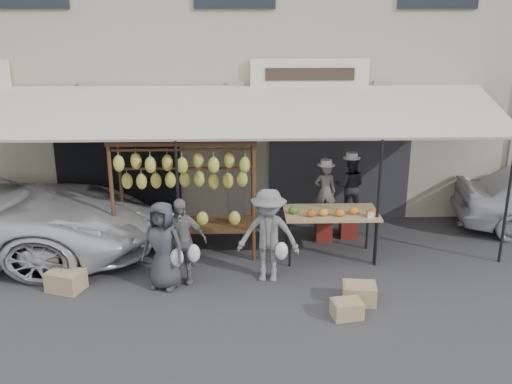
# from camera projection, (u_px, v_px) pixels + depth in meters

# --- Properties ---
(ground_plane) EXTENTS (90.00, 90.00, 0.00)m
(ground_plane) POSITION_uv_depth(u_px,v_px,m) (236.00, 295.00, 9.20)
(ground_plane) COLOR #2D2D30
(shophouse) EXTENTS (24.00, 6.15, 7.30)m
(shophouse) POSITION_uv_depth(u_px,v_px,m) (236.00, 40.00, 14.25)
(shophouse) COLOR tan
(shophouse) RESTS_ON ground_plane
(awning) EXTENTS (10.00, 2.35, 2.92)m
(awning) POSITION_uv_depth(u_px,v_px,m) (236.00, 112.00, 10.57)
(awning) COLOR #B7B299
(awning) RESTS_ON ground_plane
(banana_rack) EXTENTS (2.60, 0.90, 2.24)m
(banana_rack) POSITION_uv_depth(u_px,v_px,m) (184.00, 174.00, 10.31)
(banana_rack) COLOR #402615
(banana_rack) RESTS_ON ground_plane
(produce_table) EXTENTS (1.70, 0.90, 1.04)m
(produce_table) POSITION_uv_depth(u_px,v_px,m) (331.00, 214.00, 10.31)
(produce_table) COLOR tan
(produce_table) RESTS_ON ground_plane
(vendor_left) EXTENTS (0.43, 0.30, 1.14)m
(vendor_left) POSITION_uv_depth(u_px,v_px,m) (325.00, 192.00, 11.09)
(vendor_left) COLOR #685F58
(vendor_left) RESTS_ON stool_left
(vendor_right) EXTENTS (0.68, 0.59, 1.22)m
(vendor_right) POSITION_uv_depth(u_px,v_px,m) (350.00, 186.00, 11.23)
(vendor_right) COLOR black
(vendor_right) RESTS_ON stool_right
(customer_left) EXTENTS (0.84, 0.68, 1.49)m
(customer_left) POSITION_uv_depth(u_px,v_px,m) (163.00, 246.00, 9.26)
(customer_left) COLOR #35353A
(customer_left) RESTS_ON ground_plane
(customer_mid) EXTENTS (0.91, 0.46, 1.49)m
(customer_mid) POSITION_uv_depth(u_px,v_px,m) (180.00, 241.00, 9.42)
(customer_mid) COLOR slate
(customer_mid) RESTS_ON ground_plane
(customer_right) EXTENTS (1.13, 0.76, 1.62)m
(customer_right) POSITION_uv_depth(u_px,v_px,m) (268.00, 236.00, 9.50)
(customer_right) COLOR slate
(customer_right) RESTS_ON ground_plane
(stool_left) EXTENTS (0.39, 0.39, 0.45)m
(stool_left) POSITION_uv_depth(u_px,v_px,m) (324.00, 229.00, 11.34)
(stool_left) COLOR maroon
(stool_left) RESTS_ON ground_plane
(stool_right) EXTENTS (0.41, 0.41, 0.46)m
(stool_right) POSITION_uv_depth(u_px,v_px,m) (348.00, 226.00, 11.49)
(stool_right) COLOR maroon
(stool_right) RESTS_ON ground_plane
(crate_near_a) EXTENTS (0.49, 0.41, 0.26)m
(crate_near_a) POSITION_uv_depth(u_px,v_px,m) (347.00, 309.00, 8.53)
(crate_near_a) COLOR tan
(crate_near_a) RESTS_ON ground_plane
(crate_near_b) EXTENTS (0.56, 0.45, 0.31)m
(crate_near_b) POSITION_uv_depth(u_px,v_px,m) (359.00, 293.00, 8.95)
(crate_near_b) COLOR tan
(crate_near_b) RESTS_ON ground_plane
(crate_far) EXTENTS (0.67, 0.59, 0.33)m
(crate_far) POSITION_uv_depth(u_px,v_px,m) (66.00, 280.00, 9.34)
(crate_far) COLOR tan
(crate_far) RESTS_ON ground_plane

